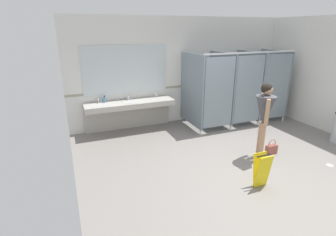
# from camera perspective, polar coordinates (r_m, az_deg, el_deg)

# --- Properties ---
(ground_plane) EXTENTS (6.81, 6.34, 0.10)m
(ground_plane) POSITION_cam_1_polar(r_m,az_deg,el_deg) (5.89, 16.27, -9.24)
(ground_plane) COLOR gray
(wall_back) EXTENTS (6.81, 0.12, 2.99)m
(wall_back) POSITION_cam_1_polar(r_m,az_deg,el_deg) (7.79, 3.92, 10.36)
(wall_back) COLOR silver
(wall_back) RESTS_ON ground_plane
(wall_back_tile_band) EXTENTS (6.81, 0.01, 0.06)m
(wall_back_tile_band) POSITION_cam_1_polar(r_m,az_deg,el_deg) (7.82, 4.06, 7.05)
(wall_back_tile_band) COLOR #9E937F
(wall_back_tile_band) RESTS_ON wall_back
(vanity_counter) EXTENTS (2.37, 0.60, 0.94)m
(vanity_counter) POSITION_cam_1_polar(r_m,az_deg,el_deg) (7.12, -8.42, 2.10)
(vanity_counter) COLOR #B2ADA3
(vanity_counter) RESTS_ON ground_plane
(mirror_panel) EXTENTS (2.27, 0.02, 1.29)m
(mirror_panel) POSITION_cam_1_polar(r_m,az_deg,el_deg) (7.11, -9.25, 10.36)
(mirror_panel) COLOR silver
(mirror_panel) RESTS_ON wall_back
(bathroom_stalls) EXTENTS (2.90, 1.31, 2.10)m
(bathroom_stalls) POSITION_cam_1_polar(r_m,az_deg,el_deg) (7.73, 15.37, 6.63)
(bathroom_stalls) COLOR gray
(bathroom_stalls) RESTS_ON ground_plane
(person_standing) EXTENTS (0.55, 0.55, 1.65)m
(person_standing) POSITION_cam_1_polar(r_m,az_deg,el_deg) (5.68, 20.38, 1.20)
(person_standing) COLOR tan
(person_standing) RESTS_ON ground_plane
(handbag) EXTENTS (0.26, 0.11, 0.35)m
(handbag) POSITION_cam_1_polar(r_m,az_deg,el_deg) (6.30, 21.74, -6.31)
(handbag) COLOR #934C42
(handbag) RESTS_ON ground_plane
(soap_dispenser) EXTENTS (0.07, 0.07, 0.18)m
(soap_dispenser) POSITION_cam_1_polar(r_m,az_deg,el_deg) (7.01, -13.73, 3.95)
(soap_dispenser) COLOR teal
(soap_dispenser) RESTS_ON vanity_counter
(wet_floor_sign) EXTENTS (0.28, 0.19, 0.62)m
(wet_floor_sign) POSITION_cam_1_polar(r_m,az_deg,el_deg) (4.91, 19.87, -10.72)
(wet_floor_sign) COLOR yellow
(wet_floor_sign) RESTS_ON ground_plane
(floor_drain_cover) EXTENTS (0.14, 0.14, 0.01)m
(floor_drain_cover) POSITION_cam_1_polar(r_m,az_deg,el_deg) (6.38, 31.95, -8.76)
(floor_drain_cover) COLOR #B7BABF
(floor_drain_cover) RESTS_ON ground_plane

